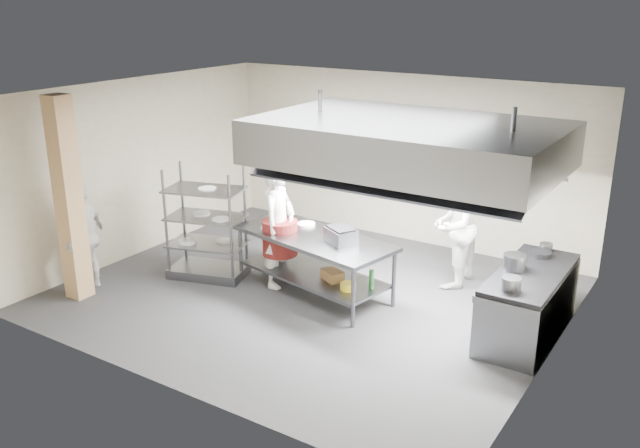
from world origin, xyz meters
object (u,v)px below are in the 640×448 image
Objects in this scene: island at (314,264)px; pass_rack at (206,223)px; cooking_range at (528,305)px; chef_plating at (85,237)px; chef_head at (278,225)px; chef_line at (454,225)px; griddle at (341,236)px; stockpot at (515,262)px.

pass_rack is at bearing -157.25° from island.
cooking_range is 6.44m from chef_plating.
chef_head is at bearing -173.45° from cooking_range.
chef_line is (3.39, 1.77, 0.09)m from pass_rack.
cooking_range is 3.78m from chef_head.
chef_head is 4.44× the size of griddle.
griddle is at bearing -170.28° from cooking_range.
chef_plating reaches higher than island.
stockpot is at bearing 48.76° from chef_line.
cooking_range is at bearing -91.90° from chef_head.
stockpot is at bearing -7.98° from pass_rack.
griddle is (-1.12, -1.45, 0.04)m from chef_line.
stockpot is at bearing -166.85° from cooking_range.
cooking_range is at bearing -7.79° from pass_rack.
chef_line is 1.16× the size of chef_plating.
chef_line is 6.63× the size of stockpot.
chef_line reaches higher than pass_rack.
pass_rack is at bearing -143.72° from griddle.
cooking_range is (4.87, 0.77, -0.47)m from pass_rack.
pass_rack is 2.30m from griddle.
chef_head is (-3.72, -0.43, 0.54)m from cooking_range.
pass_rack is 0.91× the size of chef_line.
island is at bearing -156.43° from griddle.
griddle is 1.47× the size of stockpot.
cooking_range is 1.87m from chef_line.
chef_line is (1.62, 1.41, 0.52)m from island.
chef_line reaches higher than chef_plating.
island is 3.12m from cooking_range.
stockpot is (5.85, 2.08, 0.16)m from chef_plating.
chef_head is at bearing -59.04° from chef_line.
griddle is at bearing -8.61° from pass_rack.
chef_head is at bearing -173.87° from stockpot.
chef_plating is 5.70× the size of stockpot.
chef_line is at bearing -65.96° from chef_head.
griddle is (1.12, -0.02, 0.05)m from chef_head.
chef_line reaches higher than stockpot.
cooking_range is at bearing 85.77° from chef_plating.
chef_head reaches higher than stockpot.
chef_plating is (-4.58, -3.13, -0.14)m from chef_line.
chef_head is (1.15, 0.35, 0.07)m from pass_rack.
cooking_range is 0.62m from stockpot.
griddle reaches higher than island.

